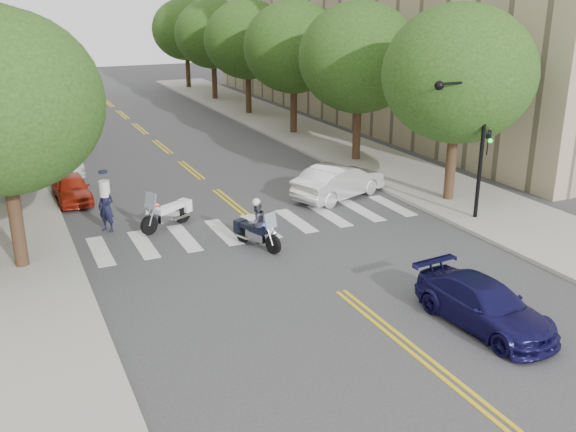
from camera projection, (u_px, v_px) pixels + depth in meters
ground at (341, 291)px, 19.81m from camera, size 140.00×140.00×0.00m
sidewalk_right at (303, 132)px, 42.42m from camera, size 5.00×60.00×0.15m
tree_r_0 at (458, 74)px, 26.63m from camera, size 6.40×6.40×8.45m
tree_r_1 at (359, 58)px, 33.49m from camera, size 6.40×6.40×8.45m
tree_r_2 at (294, 47)px, 40.36m from camera, size 6.40×6.40×8.45m
tree_r_3 at (247, 40)px, 47.22m from camera, size 6.40×6.40×8.45m
tree_r_4 at (213, 34)px, 54.08m from camera, size 6.40×6.40×8.45m
tree_r_5 at (186, 29)px, 60.94m from camera, size 6.40×6.40×8.45m
traffic_signal_pole at (474, 131)px, 24.66m from camera, size 2.82×0.42×6.00m
motorcycle_police at (256, 225)px, 23.05m from camera, size 1.08×2.21×1.86m
motorcycle_parked at (170, 213)px, 25.18m from camera, size 2.32×1.46×1.62m
officer_standing at (106, 207)px, 24.57m from camera, size 0.81×0.84×1.95m
convertible at (339, 181)px, 28.69m from camera, size 5.02×3.21×1.56m
sedan_blue at (484, 305)px, 17.57m from camera, size 2.14×4.53×1.28m
parked_car_a at (72, 188)px, 28.25m from camera, size 1.50×3.61×1.22m
parked_car_b at (59, 160)px, 32.50m from camera, size 2.00×4.67×1.50m
parked_car_c at (48, 141)px, 37.25m from camera, size 2.34×4.64×1.26m
parked_car_d at (66, 134)px, 38.51m from camera, size 2.43×5.29×1.50m
parked_car_e at (50, 121)px, 42.64m from camera, size 1.67×4.11×1.40m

